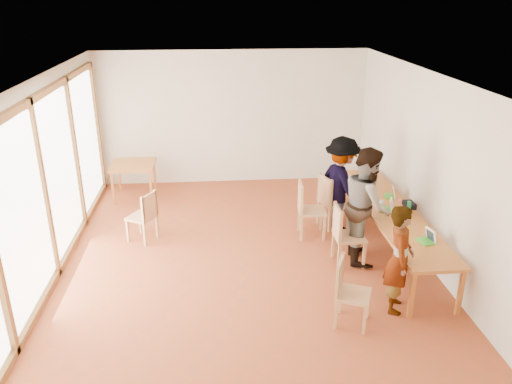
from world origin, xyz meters
TOP-DOWN VIEW (x-y plane):
  - ground at (0.00, 0.00)m, footprint 8.00×8.00m
  - wall_back at (0.00, 4.00)m, footprint 6.00×0.10m
  - wall_front at (0.00, -4.00)m, footprint 6.00×0.10m
  - wall_right at (3.00, 0.00)m, footprint 0.10×8.00m
  - window_wall at (-2.96, 0.00)m, footprint 0.10×8.00m
  - ceiling at (0.00, 0.00)m, footprint 6.00×8.00m
  - communal_table at (2.50, 0.40)m, footprint 0.80×4.00m
  - side_table at (-2.16, 3.20)m, footprint 0.90×0.90m
  - chair_near at (1.24, -1.55)m, footprint 0.57×0.57m
  - chair_mid at (1.59, -0.03)m, footprint 0.47×0.47m
  - chair_far at (1.18, 1.04)m, footprint 0.51×0.51m
  - chair_empty at (1.68, 1.36)m, footprint 0.60×0.60m
  - chair_spare at (-1.67, 1.08)m, footprint 0.58×0.58m
  - person_near at (2.03, -1.30)m, footprint 0.52×0.65m
  - person_mid at (1.99, 0.15)m, footprint 0.83×1.01m
  - person_far at (1.86, 1.26)m, footprint 0.97×1.29m
  - laptop_near at (2.64, -0.79)m, footprint 0.25×0.27m
  - laptop_mid at (2.44, 0.34)m, footprint 0.30×0.31m
  - laptop_far at (2.69, 0.93)m, footprint 0.24×0.26m
  - yellow_mug at (2.34, 0.99)m, footprint 0.15×0.15m
  - green_bottle at (2.66, 0.05)m, footprint 0.07×0.07m
  - clear_glass at (2.38, 0.55)m, footprint 0.07×0.07m
  - condiment_cup at (2.51, 0.13)m, footprint 0.08×0.08m
  - pink_phone at (2.77, 0.72)m, footprint 0.05×0.10m
  - black_pouch at (2.84, 0.46)m, footprint 0.16×0.26m

SIDE VIEW (x-z plane):
  - ground at x=0.00m, z-range 0.00..0.00m
  - chair_spare at x=-1.67m, z-range 0.32..0.81m
  - chair_near at x=1.24m, z-range 0.32..0.82m
  - chair_mid at x=1.59m, z-range 0.35..0.89m
  - chair_far at x=1.18m, z-range 0.35..0.90m
  - chair_empty at x=1.68m, z-range 0.35..0.90m
  - side_table at x=-2.16m, z-range 0.29..1.04m
  - communal_table at x=2.50m, z-range 0.33..1.08m
  - pink_phone at x=2.77m, z-range 0.75..0.76m
  - condiment_cup at x=2.51m, z-range 0.75..0.81m
  - person_near at x=2.03m, z-range 0.00..1.56m
  - clear_glass at x=2.38m, z-range 0.75..0.84m
  - black_pouch at x=2.84m, z-range 0.75..0.84m
  - yellow_mug at x=2.34m, z-range 0.75..0.85m
  - laptop_far at x=2.69m, z-range 0.71..0.90m
  - laptop_near at x=2.64m, z-range 0.70..0.91m
  - laptop_mid at x=2.44m, z-range 0.70..0.92m
  - person_far at x=1.86m, z-range 0.00..1.78m
  - green_bottle at x=2.66m, z-range 0.75..1.03m
  - person_mid at x=1.99m, z-range 0.00..1.91m
  - wall_back at x=0.00m, z-range 0.00..3.00m
  - wall_front at x=0.00m, z-range 0.00..3.00m
  - wall_right at x=3.00m, z-range 0.00..3.00m
  - window_wall at x=-2.96m, z-range 0.00..3.00m
  - ceiling at x=0.00m, z-range 3.00..3.04m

